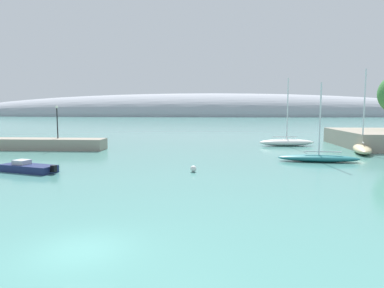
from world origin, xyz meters
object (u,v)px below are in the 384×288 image
(sailboat_teal_mid_mooring, at_px, (319,158))
(harbor_lamp_post, at_px, (57,118))
(mooring_buoy_white, at_px, (193,169))
(sailboat_white_near_shore, at_px, (287,142))
(sailboat_sand_outer_mooring, at_px, (362,148))
(motorboat_navy_outer, at_px, (28,168))

(sailboat_teal_mid_mooring, distance_m, harbor_lamp_post, 34.09)
(sailboat_teal_mid_mooring, bearing_deg, mooring_buoy_white, 33.13)
(sailboat_white_near_shore, xyz_separation_m, harbor_lamp_post, (-32.40, -6.48, 3.68))
(sailboat_white_near_shore, distance_m, mooring_buoy_white, 25.53)
(sailboat_sand_outer_mooring, xyz_separation_m, harbor_lamp_post, (-40.22, 1.44, 3.65))
(sailboat_teal_mid_mooring, xyz_separation_m, harbor_lamp_post, (-32.69, 8.90, 3.83))
(sailboat_sand_outer_mooring, bearing_deg, mooring_buoy_white, -39.01)
(sailboat_white_near_shore, relative_size, harbor_lamp_post, 2.25)
(sailboat_teal_mid_mooring, distance_m, motorboat_navy_outer, 28.83)
(motorboat_navy_outer, xyz_separation_m, harbor_lamp_post, (-4.91, 16.61, 3.89))
(sailboat_white_near_shore, relative_size, mooring_buoy_white, 17.74)
(sailboat_teal_mid_mooring, height_order, mooring_buoy_white, sailboat_teal_mid_mooring)
(mooring_buoy_white, bearing_deg, sailboat_teal_mid_mooring, 27.59)
(mooring_buoy_white, xyz_separation_m, harbor_lamp_post, (-19.72, 15.67, 3.98))
(motorboat_navy_outer, bearing_deg, sailboat_teal_mid_mooring, -146.82)
(harbor_lamp_post, bearing_deg, mooring_buoy_white, -38.47)
(sailboat_sand_outer_mooring, bearing_deg, sailboat_white_near_shore, -119.14)
(sailboat_sand_outer_mooring, relative_size, harbor_lamp_post, 2.35)
(sailboat_teal_mid_mooring, bearing_deg, harbor_lamp_post, -9.67)
(sailboat_white_near_shore, relative_size, sailboat_sand_outer_mooring, 0.96)
(sailboat_white_near_shore, relative_size, motorboat_navy_outer, 1.75)
(sailboat_white_near_shore, height_order, mooring_buoy_white, sailboat_white_near_shore)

